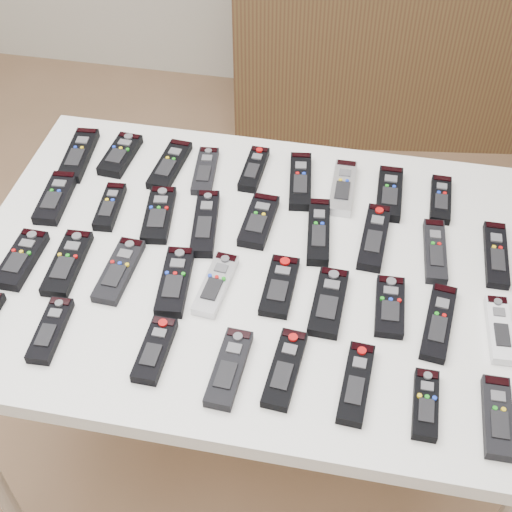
% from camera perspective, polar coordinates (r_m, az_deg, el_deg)
% --- Properties ---
extents(ground, '(4.00, 4.00, 0.00)m').
position_cam_1_polar(ground, '(2.16, -2.46, -16.08)').
color(ground, '#836043').
rests_on(ground, ground).
extents(table, '(1.25, 0.88, 0.78)m').
position_cam_1_polar(table, '(1.59, 0.00, -1.95)').
color(table, white).
rests_on(table, ground).
extents(sideboard, '(1.74, 0.62, 0.85)m').
position_cam_1_polar(sideboard, '(3.13, 14.80, 16.37)').
color(sideboard, '#492E1D').
rests_on(sideboard, ground).
extents(remote_0, '(0.07, 0.20, 0.02)m').
position_cam_1_polar(remote_0, '(1.86, -14.00, 7.86)').
color(remote_0, black).
rests_on(remote_0, table).
extents(remote_1, '(0.07, 0.16, 0.02)m').
position_cam_1_polar(remote_1, '(1.84, -10.80, 7.95)').
color(remote_1, black).
rests_on(remote_1, table).
extents(remote_2, '(0.07, 0.19, 0.02)m').
position_cam_1_polar(remote_2, '(1.79, -6.91, 7.24)').
color(remote_2, black).
rests_on(remote_2, table).
extents(remote_3, '(0.07, 0.17, 0.02)m').
position_cam_1_polar(remote_3, '(1.77, -4.09, 6.81)').
color(remote_3, black).
rests_on(remote_3, table).
extents(remote_4, '(0.05, 0.16, 0.02)m').
position_cam_1_polar(remote_4, '(1.77, -0.17, 6.96)').
color(remote_4, black).
rests_on(remote_4, table).
extents(remote_5, '(0.08, 0.20, 0.02)m').
position_cam_1_polar(remote_5, '(1.73, 3.57, 6.02)').
color(remote_5, black).
rests_on(remote_5, table).
extents(remote_6, '(0.05, 0.18, 0.02)m').
position_cam_1_polar(remote_6, '(1.72, 6.97, 5.44)').
color(remote_6, '#B7B7BC').
rests_on(remote_6, table).
extents(remote_7, '(0.06, 0.18, 0.02)m').
position_cam_1_polar(remote_7, '(1.72, 10.63, 4.93)').
color(remote_7, black).
rests_on(remote_7, table).
extents(remote_8, '(0.05, 0.16, 0.02)m').
position_cam_1_polar(remote_8, '(1.74, 14.55, 4.40)').
color(remote_8, black).
rests_on(remote_8, table).
extents(remote_9, '(0.07, 0.17, 0.02)m').
position_cam_1_polar(remote_9, '(1.75, -15.74, 4.50)').
color(remote_9, black).
rests_on(remote_9, table).
extents(remote_10, '(0.06, 0.15, 0.02)m').
position_cam_1_polar(remote_10, '(1.70, -11.61, 3.89)').
color(remote_10, black).
rests_on(remote_10, table).
extents(remote_11, '(0.08, 0.18, 0.02)m').
position_cam_1_polar(remote_11, '(1.66, -7.79, 3.30)').
color(remote_11, black).
rests_on(remote_11, table).
extents(remote_12, '(0.08, 0.21, 0.02)m').
position_cam_1_polar(remote_12, '(1.62, -4.09, 2.64)').
color(remote_12, black).
rests_on(remote_12, table).
extents(remote_13, '(0.07, 0.17, 0.02)m').
position_cam_1_polar(remote_13, '(1.63, 0.22, 2.84)').
color(remote_13, black).
rests_on(remote_13, table).
extents(remote_14, '(0.07, 0.20, 0.02)m').
position_cam_1_polar(remote_14, '(1.60, 5.03, 1.97)').
color(remote_14, black).
rests_on(remote_14, table).
extents(remote_15, '(0.06, 0.20, 0.02)m').
position_cam_1_polar(remote_15, '(1.61, 9.45, 1.50)').
color(remote_15, black).
rests_on(remote_15, table).
extents(remote_16, '(0.06, 0.18, 0.02)m').
position_cam_1_polar(remote_16, '(1.61, 14.13, 0.38)').
color(remote_16, black).
rests_on(remote_16, table).
extents(remote_17, '(0.05, 0.19, 0.02)m').
position_cam_1_polar(remote_17, '(1.64, 18.65, 0.11)').
color(remote_17, black).
rests_on(remote_17, table).
extents(remote_18, '(0.06, 0.16, 0.02)m').
position_cam_1_polar(remote_18, '(1.62, -18.26, -0.25)').
color(remote_18, black).
rests_on(remote_18, table).
extents(remote_19, '(0.07, 0.19, 0.02)m').
position_cam_1_polar(remote_19, '(1.58, -14.85, -0.54)').
color(remote_19, black).
rests_on(remote_19, table).
extents(remote_20, '(0.06, 0.18, 0.02)m').
position_cam_1_polar(remote_20, '(1.55, -10.90, -1.15)').
color(remote_20, black).
rests_on(remote_20, table).
extents(remote_21, '(0.08, 0.19, 0.02)m').
position_cam_1_polar(remote_21, '(1.50, -6.50, -2.03)').
color(remote_21, black).
rests_on(remote_21, table).
extents(remote_22, '(0.07, 0.17, 0.02)m').
position_cam_1_polar(remote_22, '(1.49, -3.24, -2.28)').
color(remote_22, '#B7B7BC').
rests_on(remote_22, table).
extents(remote_23, '(0.06, 0.16, 0.02)m').
position_cam_1_polar(remote_23, '(1.49, 1.90, -2.42)').
color(remote_23, black).
rests_on(remote_23, table).
extents(remote_24, '(0.07, 0.18, 0.02)m').
position_cam_1_polar(remote_24, '(1.47, 5.83, -3.69)').
color(remote_24, black).
rests_on(remote_24, table).
extents(remote_25, '(0.06, 0.15, 0.02)m').
position_cam_1_polar(remote_25, '(1.48, 10.65, -4.00)').
color(remote_25, black).
rests_on(remote_25, table).
extents(remote_26, '(0.07, 0.20, 0.02)m').
position_cam_1_polar(remote_26, '(1.47, 14.40, -5.16)').
color(remote_26, black).
rests_on(remote_26, table).
extents(remote_27, '(0.05, 0.16, 0.02)m').
position_cam_1_polar(remote_27, '(1.49, 18.91, -5.58)').
color(remote_27, silver).
rests_on(remote_27, table).
extents(remote_29, '(0.05, 0.16, 0.02)m').
position_cam_1_polar(remote_29, '(1.47, -16.12, -5.72)').
color(remote_29, black).
rests_on(remote_29, table).
extents(remote_30, '(0.05, 0.15, 0.02)m').
position_cam_1_polar(remote_30, '(1.40, -8.10, -7.45)').
color(remote_30, black).
rests_on(remote_30, table).
extents(remote_31, '(0.06, 0.18, 0.02)m').
position_cam_1_polar(remote_31, '(1.36, -2.17, -8.96)').
color(remote_31, black).
rests_on(remote_31, table).
extents(remote_32, '(0.06, 0.18, 0.02)m').
position_cam_1_polar(remote_32, '(1.36, 2.32, -9.00)').
color(remote_32, black).
rests_on(remote_32, table).
extents(remote_33, '(0.06, 0.18, 0.02)m').
position_cam_1_polar(remote_33, '(1.35, 8.00, -10.06)').
color(remote_33, black).
rests_on(remote_33, table).
extents(remote_34, '(0.04, 0.14, 0.02)m').
position_cam_1_polar(remote_34, '(1.35, 13.41, -11.47)').
color(remote_34, black).
rests_on(remote_34, table).
extents(remote_35, '(0.05, 0.16, 0.02)m').
position_cam_1_polar(remote_35, '(1.37, 18.76, -12.11)').
color(remote_35, black).
rests_on(remote_35, table).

